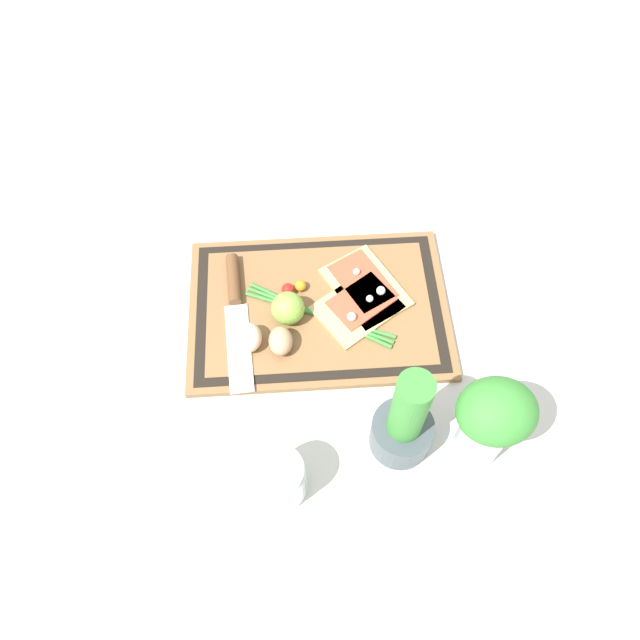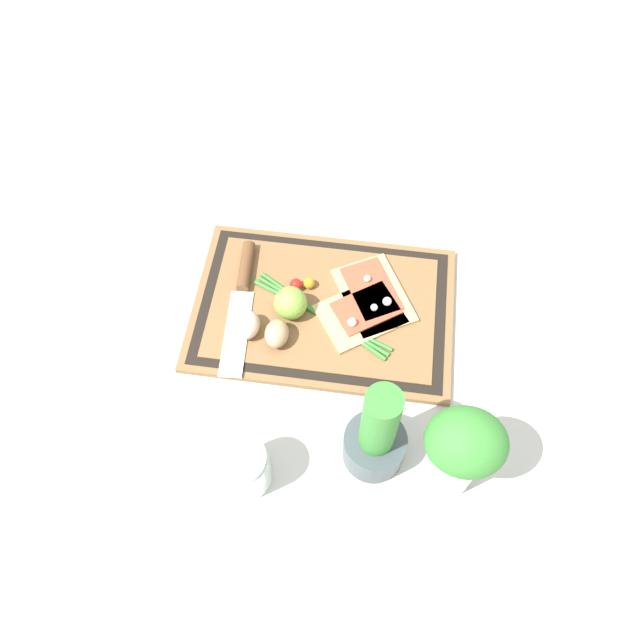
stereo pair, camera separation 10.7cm
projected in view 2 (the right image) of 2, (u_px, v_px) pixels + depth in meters
The scene contains 14 objects.
ground_plane at pixel (323, 311), 1.11m from camera, with size 6.00×6.00×0.00m, color silver.
cutting_board at pixel (323, 308), 1.11m from camera, with size 0.46×0.31×0.02m.
pizza_slice_near at pixel (373, 294), 1.11m from camera, with size 0.17×0.18×0.02m.
pizza_slice_far at pixel (361, 314), 1.09m from camera, with size 0.17×0.16×0.02m.
knife at pixel (243, 285), 1.11m from camera, with size 0.05×0.27×0.02m.
egg_brown at pixel (277, 334), 1.05m from camera, with size 0.04×0.05×0.04m, color tan.
egg_pink at pixel (248, 325), 1.06m from camera, with size 0.04×0.05×0.04m, color beige.
lime at pixel (290, 303), 1.07m from camera, with size 0.06×0.06×0.06m, color #7FB742.
cherry_tomato_red at pixel (296, 285), 1.11m from camera, with size 0.02×0.02×0.02m, color red.
cherry_tomato_yellow at pixel (309, 283), 1.11m from camera, with size 0.02×0.02×0.02m, color orange.
scallion_bunch at pixel (320, 315), 1.09m from camera, with size 0.26×0.15×0.01m.
herb_pot at pixel (376, 438), 0.92m from camera, with size 0.10×0.10×0.22m.
sauce_jar at pixel (244, 469), 0.93m from camera, with size 0.08×0.08×0.10m.
herb_glass at pixel (461, 450), 0.86m from camera, with size 0.11×0.10×0.20m.
Camera 2 is at (-0.07, 0.57, 0.95)m, focal length 35.00 mm.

